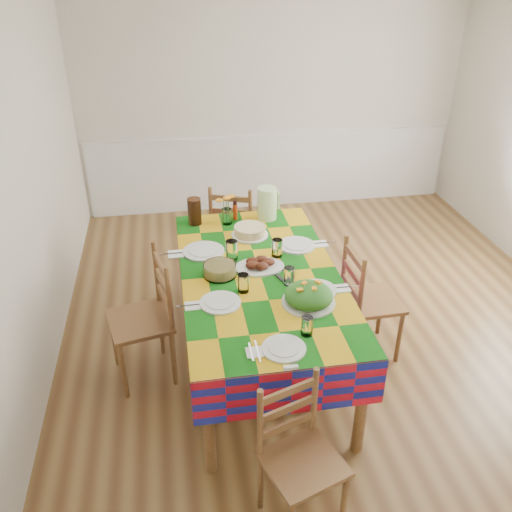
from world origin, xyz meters
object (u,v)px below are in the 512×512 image
(chair_near, at_px, (299,458))
(tea_pitcher, at_px, (194,211))
(meat_platter, at_px, (259,265))
(green_pitcher, at_px, (267,203))
(chair_left, at_px, (146,319))
(chair_far, at_px, (235,232))
(chair_right, at_px, (367,301))
(dining_table, at_px, (260,284))

(chair_near, bearing_deg, tea_pitcher, 80.91)
(meat_platter, height_order, tea_pitcher, tea_pitcher)
(green_pitcher, height_order, tea_pitcher, green_pitcher)
(chair_near, bearing_deg, meat_platter, 70.01)
(meat_platter, distance_m, tea_pitcher, 0.92)
(chair_left, bearing_deg, chair_near, 19.05)
(chair_far, height_order, chair_right, chair_far)
(dining_table, bearing_deg, chair_far, 90.68)
(dining_table, bearing_deg, tea_pitcher, 114.62)
(dining_table, xyz_separation_m, chair_left, (-0.84, 0.01, -0.22))
(dining_table, relative_size, green_pitcher, 7.48)
(chair_left, relative_size, chair_right, 1.05)
(green_pitcher, distance_m, chair_left, 1.44)
(chair_right, bearing_deg, dining_table, 87.74)
(meat_platter, relative_size, chair_near, 0.40)
(green_pitcher, bearing_deg, tea_pitcher, 179.99)
(chair_near, bearing_deg, chair_right, 38.18)
(green_pitcher, bearing_deg, chair_far, 117.32)
(dining_table, distance_m, meat_platter, 0.14)
(dining_table, bearing_deg, chair_right, -0.11)
(chair_far, bearing_deg, dining_table, 111.01)
(chair_left, bearing_deg, meat_platter, 81.51)
(chair_near, xyz_separation_m, chair_far, (-0.00, 2.66, 0.04))
(green_pitcher, height_order, chair_near, green_pitcher)
(green_pitcher, distance_m, chair_near, 2.29)
(chair_near, relative_size, chair_far, 0.92)
(tea_pitcher, relative_size, chair_near, 0.25)
(chair_far, xyz_separation_m, chair_right, (0.86, -1.33, -0.00))
(chair_near, xyz_separation_m, chair_left, (-0.83, 1.34, 0.05))
(chair_near, bearing_deg, dining_table, 70.31)
(chair_left, bearing_deg, green_pitcher, 117.07)
(meat_platter, relative_size, tea_pitcher, 1.60)
(meat_platter, xyz_separation_m, green_pitcher, (0.21, 0.81, 0.11))
(green_pitcher, distance_m, chair_far, 0.69)
(chair_far, bearing_deg, chair_right, 143.09)
(chair_near, relative_size, chair_right, 0.93)
(chair_near, height_order, chair_left, chair_left)
(meat_platter, relative_size, chair_left, 0.36)
(meat_platter, xyz_separation_m, chair_far, (-0.02, 1.26, -0.36))
(green_pitcher, relative_size, tea_pitcher, 1.23)
(dining_table, xyz_separation_m, chair_right, (0.84, -0.00, -0.25))
(green_pitcher, bearing_deg, chair_right, -54.72)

